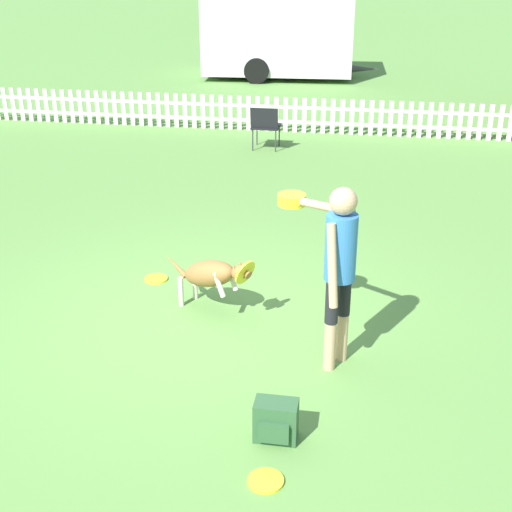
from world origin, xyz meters
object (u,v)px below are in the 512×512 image
Objects in this scene: equipment_trailer at (279,34)px; frisbee_near_dog at (266,481)px; frisbee_near_handler at (156,279)px; leaping_dog at (211,274)px; folding_chair_center at (265,124)px; backpack_on_grass at (276,421)px; handler_person at (336,254)px.

frisbee_near_dog is at bearing -85.88° from equipment_trailer.
equipment_trailer reaches higher than frisbee_near_handler.
equipment_trailer reaches higher than leaping_dog.
leaping_dog is at bearing 94.80° from folding_chair_center.
folding_chair_center is (-1.41, 8.39, 0.32)m from backpack_on_grass.
folding_chair_center is (-1.75, 7.16, -0.62)m from handler_person.
frisbee_near_dog is 0.05× the size of equipment_trailer.
frisbee_near_dog is at bearing -60.27° from frisbee_near_handler.
backpack_on_grass is at bearing -55.73° from frisbee_near_handler.
equipment_trailer reaches higher than backpack_on_grass.
frisbee_near_dog is 16.81m from equipment_trailer.
backpack_on_grass is 8.51m from folding_chair_center.
folding_chair_center is (-0.43, 6.41, 0.04)m from leaping_dog.
frisbee_near_handler is 3.19m from backpack_on_grass.
backpack_on_grass is (1.79, -2.63, 0.16)m from frisbee_near_handler.
leaping_dog reaches higher than backpack_on_grass.
frisbee_near_dog is (0.97, -2.49, -0.43)m from leaping_dog.
folding_chair_center is (-1.41, 8.90, 0.47)m from frisbee_near_dog.
frisbee_near_handler is at bearing 119.73° from frisbee_near_dog.
equipment_trailer is at bearing 97.66° from frisbee_near_dog.
frisbee_near_handler is (-2.14, 1.41, -1.10)m from handler_person.
backpack_on_grass is at bearing -85.64° from equipment_trailer.
leaping_dog is 6.43m from folding_chair_center.
handler_person reaches higher than frisbee_near_handler.
frisbee_near_handler is 0.05× the size of equipment_trailer.
backpack_on_grass reaches higher than frisbee_near_handler.
handler_person is at bearing 78.68° from frisbee_near_dog.
frisbee_near_handler is 5.79m from folding_chair_center.
leaping_dog is 3.31× the size of backpack_on_grass.
frisbee_near_handler is at bearing 124.27° from backpack_on_grass.
handler_person is 5.05× the size of backpack_on_grass.
handler_person is at bearing 104.70° from folding_chair_center.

